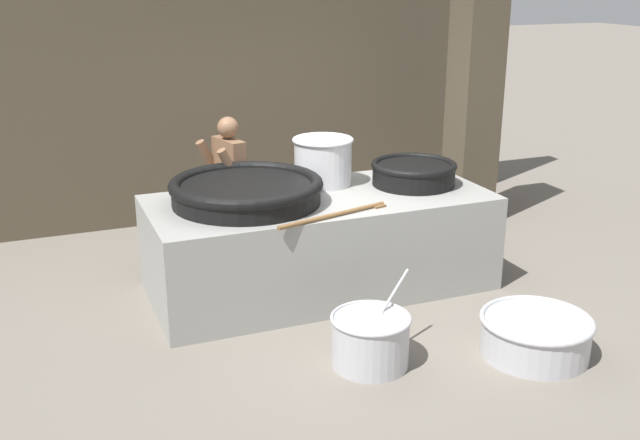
# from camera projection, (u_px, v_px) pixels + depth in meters

# --- Properties ---
(ground_plane) EXTENTS (60.00, 60.00, 0.00)m
(ground_plane) POSITION_uv_depth(u_px,v_px,m) (320.00, 287.00, 7.39)
(ground_plane) COLOR slate
(back_wall) EXTENTS (7.69, 0.24, 3.26)m
(back_wall) POSITION_uv_depth(u_px,v_px,m) (239.00, 85.00, 9.21)
(back_wall) COLOR #4C4233
(back_wall) RESTS_ON ground_plane
(support_pillar) EXTENTS (0.49, 0.49, 3.26)m
(support_pillar) POSITION_uv_depth(u_px,v_px,m) (474.00, 90.00, 8.81)
(support_pillar) COLOR #4C4233
(support_pillar) RESTS_ON ground_plane
(hearth_platform) EXTENTS (3.25, 1.44, 0.93)m
(hearth_platform) POSITION_uv_depth(u_px,v_px,m) (320.00, 243.00, 7.24)
(hearth_platform) COLOR gray
(hearth_platform) RESTS_ON ground_plane
(giant_wok_near) EXTENTS (1.42, 1.42, 0.24)m
(giant_wok_near) POSITION_uv_depth(u_px,v_px,m) (246.00, 190.00, 6.86)
(giant_wok_near) COLOR black
(giant_wok_near) RESTS_ON hearth_platform
(giant_wok_far) EXTENTS (0.85, 0.85, 0.24)m
(giant_wok_far) POSITION_uv_depth(u_px,v_px,m) (414.00, 172.00, 7.46)
(giant_wok_far) COLOR black
(giant_wok_far) RESTS_ON hearth_platform
(stock_pot) EXTENTS (0.61, 0.61, 0.47)m
(stock_pot) POSITION_uv_depth(u_px,v_px,m) (323.00, 160.00, 7.44)
(stock_pot) COLOR silver
(stock_pot) RESTS_ON hearth_platform
(stirring_paddle) EXTENTS (1.13, 0.36, 0.04)m
(stirring_paddle) POSITION_uv_depth(u_px,v_px,m) (339.00, 214.00, 6.54)
(stirring_paddle) COLOR brown
(stirring_paddle) RESTS_ON hearth_platform
(cook) EXTENTS (0.44, 0.62, 1.57)m
(cook) POSITION_uv_depth(u_px,v_px,m) (230.00, 186.00, 7.76)
(cook) COLOR brown
(cook) RESTS_ON ground_plane
(prep_bowl_vegetables) EXTENTS (0.78, 0.64, 0.66)m
(prep_bowl_vegetables) POSITION_uv_depth(u_px,v_px,m) (371.00, 338.00, 5.87)
(prep_bowl_vegetables) COLOR #B7B7BC
(prep_bowl_vegetables) RESTS_ON ground_plane
(prep_bowl_meat) EXTENTS (0.91, 0.91, 0.33)m
(prep_bowl_meat) POSITION_uv_depth(u_px,v_px,m) (535.00, 334.00, 6.04)
(prep_bowl_meat) COLOR #B7B7BC
(prep_bowl_meat) RESTS_ON ground_plane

